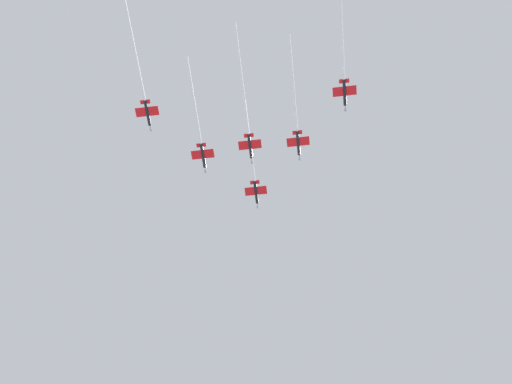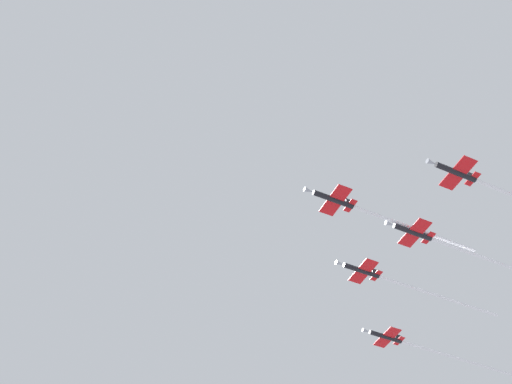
% 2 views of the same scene
% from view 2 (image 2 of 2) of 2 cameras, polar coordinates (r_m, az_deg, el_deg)
% --- Properties ---
extents(jet_lead, '(35.00, 23.50, 2.35)m').
position_cam_2_polar(jet_lead, '(133.06, 10.38, -1.93)').
color(jet_lead, black).
extents(jet_port_inner, '(35.29, 23.69, 2.35)m').
position_cam_2_polar(jet_port_inner, '(132.86, 20.51, 0.31)').
color(jet_port_inner, black).
extents(jet_starboard_inner, '(37.63, 25.23, 2.35)m').
position_cam_2_polar(jet_starboard_inner, '(152.05, 12.78, -7.94)').
color(jet_starboard_inner, black).
extents(jet_port_outer, '(41.45, 27.75, 2.35)m').
position_cam_2_polar(jet_port_outer, '(143.28, 17.84, -4.92)').
color(jet_port_outer, black).
extents(jet_center_rear, '(42.13, 28.20, 2.35)m').
position_cam_2_polar(jet_center_rear, '(171.58, 15.12, -13.36)').
color(jet_center_rear, black).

